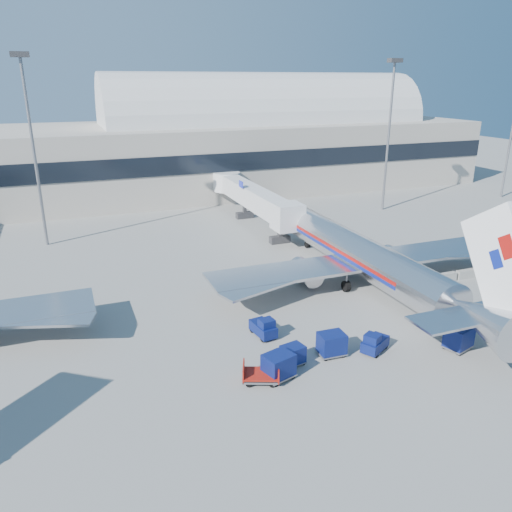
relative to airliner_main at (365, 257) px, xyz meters
name	(u,v)px	position (x,y,z in m)	size (l,w,h in m)	color
ground	(293,319)	(-10.00, -4.51, -2.93)	(260.00, 260.00, 0.00)	gray
terminal	(82,155)	(-23.60, 51.46, 4.60)	(170.00, 28.15, 21.00)	#B2AA9E
airliner_main	(365,257)	(0.00, 0.00, 0.00)	(32.00, 37.26, 12.07)	silver
jetbridge_near	(250,195)	(-2.40, 26.30, 1.00)	(4.40, 27.50, 6.25)	silver
mast_west	(30,124)	(-30.00, 25.49, 11.87)	(2.00, 1.20, 22.60)	slate
mast_east	(390,114)	(20.00, 25.49, 11.87)	(2.00, 1.20, 22.60)	slate
barrier_near	(443,278)	(8.00, -2.51, -2.48)	(3.00, 0.55, 0.90)	#9E9E96
barrier_mid	(469,273)	(11.30, -2.51, -2.48)	(3.00, 0.55, 0.90)	#9E9E96
barrier_far	(493,269)	(14.60, -2.51, -2.48)	(3.00, 0.55, 0.90)	#9E9E96
tug_lead	(374,343)	(-6.60, -11.78, -2.19)	(2.77, 2.31, 1.62)	#0A154D
tug_right	(431,301)	(2.61, -7.10, -2.28)	(2.41, 2.17, 1.42)	#0A154D
tug_left	(264,327)	(-13.54, -6.48, -2.16)	(1.62, 2.74, 1.69)	#0A154D
cart_train_a	(332,344)	(-9.91, -11.06, -1.97)	(2.10, 1.63, 1.79)	#0A154D
cart_train_b	(293,355)	(-13.17, -11.18, -2.13)	(1.91, 1.60, 1.49)	#0A154D
cart_train_c	(279,366)	(-14.86, -12.46, -1.93)	(2.48, 2.14, 1.86)	#0A154D
cart_solo_near	(459,337)	(-0.37, -13.78, -1.93)	(2.49, 2.16, 1.86)	#0A154D
cart_open_red	(261,376)	(-16.13, -12.43, -2.45)	(2.96, 2.56, 0.67)	slate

